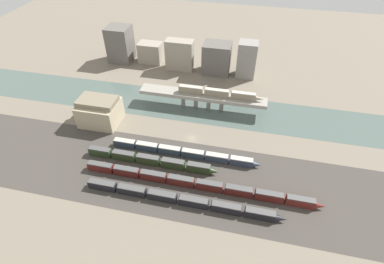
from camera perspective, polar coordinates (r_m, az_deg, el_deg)
ground_plane at (r=141.13m, az=-0.06°, el=-1.22°), size 400.00×400.00×0.00m
railbed_yard at (r=124.74m, az=-2.50°, el=-8.40°), size 280.00×42.00×0.01m
river_water at (r=160.53m, az=1.93°, el=4.67°), size 320.00×27.48×0.01m
bridge at (r=156.50m, az=1.98°, el=6.76°), size 66.17×7.82×8.50m
train_on_bridge at (r=153.62m, az=5.21°, el=7.38°), size 43.77×2.63×3.87m
train_yard_near at (r=115.06m, az=-2.04°, el=-12.76°), size 76.25×2.82×3.61m
train_yard_mid at (r=119.49m, az=1.12°, el=-9.85°), size 94.94×2.73×3.92m
train_yard_far at (r=129.19m, az=-7.89°, el=-5.34°), size 57.55×2.86×4.15m
train_yard_outer at (r=131.64m, az=-1.57°, el=-3.93°), size 66.28×2.82×3.67m
warehouse_building at (r=153.94m, az=-17.19°, el=3.82°), size 18.63×15.84×13.52m
city_block_far_left at (r=207.97m, az=-13.50°, el=16.00°), size 14.54×14.11×22.54m
city_block_left at (r=204.29m, az=-7.91°, el=14.77°), size 14.83×9.78×12.89m
city_block_center at (r=192.74m, az=-2.36°, el=14.46°), size 17.04×8.06×18.84m
city_block_right at (r=189.47m, az=4.73°, el=13.84°), size 16.63×13.40×18.61m
city_block_far_right at (r=186.79m, az=10.39°, el=13.42°), size 11.16×9.91×21.69m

